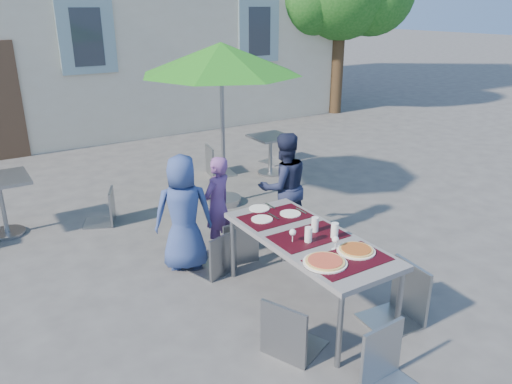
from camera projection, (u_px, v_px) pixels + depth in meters
ground at (329, 327)px, 4.63m from camera, size 90.00×90.00×0.00m
dining_table at (308, 242)px, 4.74m from camera, size 0.80×1.85×0.76m
pizza_near_left at (325, 262)px, 4.22m from camera, size 0.38×0.38×0.03m
pizza_near_right at (356, 250)px, 4.42m from camera, size 0.34×0.34×0.03m
glassware at (318, 231)px, 4.64m from camera, size 0.45×0.46×0.15m
place_settings at (271, 213)px, 5.21m from camera, size 0.59×0.51×0.01m
child_0 at (183, 213)px, 5.49m from camera, size 0.75×0.61×1.32m
child_1 at (217, 205)px, 5.86m from camera, size 0.51×0.43×1.19m
child_2 at (284, 187)px, 6.18m from camera, size 0.71×0.47×1.37m
chair_0 at (216, 229)px, 5.38m from camera, size 0.52×0.52×0.92m
chair_1 at (237, 215)px, 5.63m from camera, size 0.47×0.48×0.99m
chair_2 at (291, 209)px, 5.91m from camera, size 0.46×0.47×0.92m
chair_3 at (291, 295)px, 4.08m from camera, size 0.58×0.58×0.99m
chair_4 at (405, 260)px, 4.53m from camera, size 0.52×0.52×1.06m
chair_5 at (396, 326)px, 3.70m from camera, size 0.45×0.45×0.98m
patio_umbrella at (221, 60)px, 6.77m from camera, size 2.25×2.25×2.33m
cafe_table_0 at (0, 196)px, 6.31m from camera, size 0.72×0.72×0.77m
bg_chair_r_0 at (103, 187)px, 6.66m from camera, size 0.52×0.52×0.90m
cafe_table_1 at (270, 149)px, 8.67m from camera, size 0.64×0.64×0.69m
bg_chair_l_1 at (215, 143)px, 8.56m from camera, size 0.52×0.51×0.99m
bg_chair_r_1 at (278, 132)px, 9.34m from camera, size 0.51×0.51×0.96m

